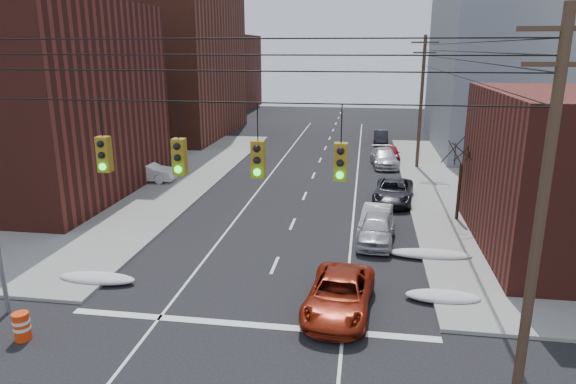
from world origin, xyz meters
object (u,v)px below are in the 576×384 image
(parked_car_d, at_px, (384,158))
(parked_car_f, at_px, (381,137))
(construction_barrel, at_px, (22,326))
(lot_car_b, at_px, (131,167))
(parked_car_e, at_px, (391,153))
(parked_car_c, at_px, (393,191))
(lot_car_c, at_px, (31,194))
(lot_car_a, at_px, (145,171))
(parked_car_b, at_px, (376,220))
(lot_car_d, at_px, (48,171))
(parked_car_a, at_px, (376,229))
(red_pickup, at_px, (339,295))

(parked_car_d, bearing_deg, parked_car_f, 85.14)
(construction_barrel, bearing_deg, parked_car_d, 65.86)
(lot_car_b, bearing_deg, parked_car_e, -66.03)
(parked_car_f, relative_size, construction_barrel, 4.21)
(lot_car_b, distance_m, construction_barrel, 24.11)
(parked_car_c, bearing_deg, lot_car_c, -163.19)
(lot_car_c, height_order, construction_barrel, lot_car_c)
(parked_car_e, height_order, construction_barrel, parked_car_e)
(parked_car_c, distance_m, lot_car_a, 18.62)
(parked_car_c, relative_size, construction_barrel, 5.20)
(parked_car_c, bearing_deg, parked_car_d, 97.89)
(parked_car_b, distance_m, construction_barrel, 18.08)
(lot_car_d, xyz_separation_m, construction_barrel, (12.25, -20.53, -0.37))
(parked_car_d, bearing_deg, lot_car_d, -164.98)
(parked_car_a, relative_size, lot_car_a, 0.98)
(red_pickup, height_order, lot_car_d, lot_car_d)
(parked_car_b, xyz_separation_m, parked_car_c, (1.23, 6.07, 0.02))
(parked_car_c, xyz_separation_m, lot_car_c, (-23.47, -4.30, 0.04))
(parked_car_c, xyz_separation_m, lot_car_b, (-20.47, 4.01, 0.03))
(parked_car_d, relative_size, lot_car_a, 1.11)
(parked_car_f, bearing_deg, parked_car_a, -91.48)
(parked_car_d, xyz_separation_m, lot_car_d, (-25.70, -9.48, 0.14))
(lot_car_c, bearing_deg, parked_car_f, -43.94)
(parked_car_d, bearing_deg, parked_car_b, -98.46)
(parked_car_b, bearing_deg, lot_car_b, 159.49)
(parked_car_a, bearing_deg, lot_car_c, 176.21)
(parked_car_f, height_order, lot_car_d, lot_car_d)
(red_pickup, relative_size, lot_car_a, 1.12)
(lot_car_a, bearing_deg, parked_car_d, -67.33)
(parked_car_e, bearing_deg, lot_car_c, -144.03)
(parked_car_e, bearing_deg, parked_car_f, 94.09)
(lot_car_b, xyz_separation_m, construction_barrel, (6.74, -23.15, -0.25))
(parked_car_b, distance_m, lot_car_a, 19.14)
(parked_car_b, bearing_deg, parked_car_d, 93.90)
(lot_car_b, relative_size, construction_barrel, 4.38)
(lot_car_d, bearing_deg, lot_car_a, -73.30)
(lot_car_d, bearing_deg, lot_car_b, -54.16)
(lot_car_a, height_order, lot_car_d, lot_car_a)
(parked_car_c, xyz_separation_m, parked_car_f, (-0.35, 21.94, -0.03))
(parked_car_e, height_order, parked_car_f, parked_car_f)
(parked_car_b, bearing_deg, lot_car_a, 161.49)
(parked_car_b, height_order, lot_car_d, lot_car_d)
(lot_car_c, bearing_deg, parked_car_b, -97.10)
(parked_car_f, xyz_separation_m, construction_barrel, (-13.37, -41.08, -0.18))
(red_pickup, distance_m, lot_car_d, 28.69)
(parked_car_e, height_order, lot_car_b, lot_car_b)
(parked_car_c, relative_size, parked_car_e, 1.36)
(lot_car_d, bearing_deg, parked_car_e, -54.97)
(red_pickup, xyz_separation_m, lot_car_a, (-15.72, 17.69, 0.19))
(parked_car_a, relative_size, lot_car_c, 1.06)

